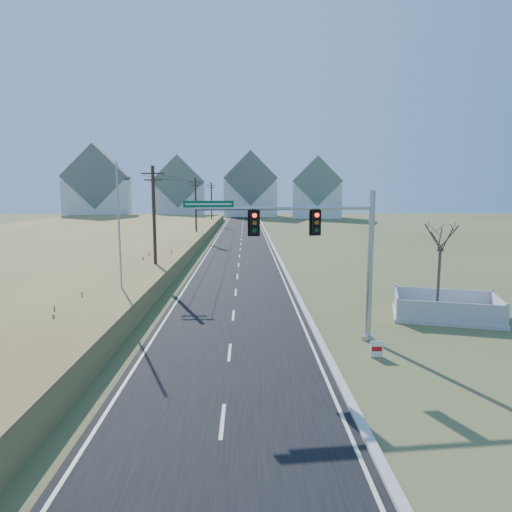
% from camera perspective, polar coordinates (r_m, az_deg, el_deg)
% --- Properties ---
extents(ground, '(260.00, 260.00, 0.00)m').
position_cam_1_polar(ground, '(22.16, -3.13, -10.31)').
color(ground, '#49572A').
rests_on(ground, ground).
extents(road, '(8.00, 180.00, 0.06)m').
position_cam_1_polar(road, '(71.37, -1.83, 2.40)').
color(road, black).
rests_on(road, ground).
extents(curb, '(0.30, 180.00, 0.18)m').
position_cam_1_polar(curb, '(71.45, 1.51, 2.46)').
color(curb, '#B2AFA8').
rests_on(curb, ground).
extents(reed_marsh, '(38.00, 110.00, 1.30)m').
position_cam_1_polar(reed_marsh, '(66.16, -23.20, 1.86)').
color(reed_marsh, '#A29149').
rests_on(reed_marsh, ground).
extents(utility_pole_near, '(1.80, 0.26, 9.00)m').
position_cam_1_polar(utility_pole_near, '(36.82, -12.61, 4.26)').
color(utility_pole_near, '#422D1E').
rests_on(utility_pole_near, ground).
extents(utility_pole_mid, '(1.80, 0.26, 9.00)m').
position_cam_1_polar(utility_pole_mid, '(66.47, -7.53, 5.95)').
color(utility_pole_mid, '#422D1E').
rests_on(utility_pole_mid, ground).
extents(utility_pole_far, '(1.80, 0.26, 9.00)m').
position_cam_1_polar(utility_pole_far, '(96.33, -5.58, 6.59)').
color(utility_pole_far, '#422D1E').
rests_on(utility_pole_far, ground).
extents(condo_nw, '(17.69, 13.38, 19.05)m').
position_cam_1_polar(condo_nw, '(127.08, -19.17, 7.87)').
color(condo_nw, silver).
rests_on(condo_nw, ground).
extents(condo_nnw, '(14.93, 11.17, 17.03)m').
position_cam_1_polar(condo_nnw, '(130.39, -9.59, 7.86)').
color(condo_nnw, silver).
rests_on(condo_nnw, ground).
extents(condo_n, '(15.27, 10.20, 18.54)m').
position_cam_1_polar(condo_n, '(133.04, -0.70, 8.25)').
color(condo_n, silver).
rests_on(condo_n, ground).
extents(condo_ne, '(14.12, 10.51, 16.52)m').
position_cam_1_polar(condo_ne, '(126.51, 7.59, 7.85)').
color(condo_ne, silver).
rests_on(condo_ne, ground).
extents(traffic_signal_mast, '(8.81, 1.11, 7.04)m').
position_cam_1_polar(traffic_signal_mast, '(21.15, 9.42, 0.78)').
color(traffic_signal_mast, '#9EA0A5').
rests_on(traffic_signal_mast, ground).
extents(fence_enclosure, '(6.46, 5.26, 1.28)m').
position_cam_1_polar(fence_enclosure, '(27.78, 22.63, -6.57)').
color(fence_enclosure, '#B7B5AD').
rests_on(fence_enclosure, ground).
extents(open_sign, '(0.55, 0.07, 0.68)m').
position_cam_1_polar(open_sign, '(20.39, 14.85, -11.15)').
color(open_sign, white).
rests_on(open_sign, ground).
extents(flagpole, '(0.39, 0.39, 8.71)m').
position_cam_1_polar(flagpole, '(28.22, -16.64, 0.57)').
color(flagpole, '#B7B5AD').
rests_on(flagpole, ground).
extents(bare_tree, '(2.09, 2.09, 5.54)m').
position_cam_1_polar(bare_tree, '(28.80, 22.13, 2.43)').
color(bare_tree, '#4C3F33').
rests_on(bare_tree, ground).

